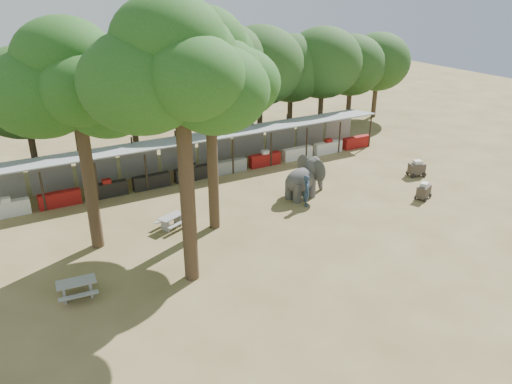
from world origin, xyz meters
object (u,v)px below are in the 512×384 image
handler (307,191)px  picnic_table_near (77,287)px  yard_tree_back (205,66)px  cart_back (417,168)px  cart_front (424,191)px  yard_tree_center (175,70)px  picnic_table_far (171,220)px  elephant (305,178)px  yard_tree_left (71,82)px

handler → picnic_table_near: size_ratio=1.12×
yard_tree_back → cart_back: size_ratio=8.77×
yard_tree_back → cart_front: size_ratio=9.06×
yard_tree_center → picnic_table_far: yard_tree_center is taller
picnic_table_far → cart_back: size_ratio=1.39×
picnic_table_far → handler: bearing=-32.6°
yard_tree_back → picnic_table_far: bearing=156.6°
cart_back → picnic_table_far: bearing=-167.7°
picnic_table_near → cart_front: cart_front is taller
yard_tree_back → picnic_table_near: size_ratio=6.66×
elephant → cart_front: 7.25m
yard_tree_left → elephant: size_ratio=3.42×
picnic_table_near → cart_front: 20.45m
elephant → picnic_table_far: (-8.66, -0.00, -0.74)m
elephant → handler: size_ratio=1.68×
cart_front → yard_tree_center: bearing=161.1°
elephant → picnic_table_far: elephant is taller
yard_tree_back → cart_back: yard_tree_back is taller
picnic_table_near → picnic_table_far: (5.72, 4.08, -0.06)m
picnic_table_near → picnic_table_far: 7.03m
yard_tree_back → handler: yard_tree_back is taller
yard_tree_left → cart_back: yard_tree_left is taller
yard_tree_left → picnic_table_far: 8.74m
elephant → handler: elephant is taller
handler → cart_back: handler is taller
yard_tree_back → elephant: size_ratio=3.52×
yard_tree_left → elephant: 14.52m
cart_back → picnic_table_near: bearing=-156.8°
yard_tree_left → elephant: yard_tree_left is taller
handler → yard_tree_left: bearing=116.8°
yard_tree_center → picnic_table_far: 10.05m
handler → picnic_table_far: size_ratio=1.07×
picnic_table_far → picnic_table_near: bearing=-168.4°
picnic_table_near → picnic_table_far: bearing=40.6°
yard_tree_left → cart_front: size_ratio=8.79×
handler → cart_back: size_ratio=1.48×
yard_tree_center → yard_tree_left: bearing=121.0°
cart_back → yard_tree_center: bearing=-152.5°
yard_tree_back → cart_back: (15.28, -0.08, -7.99)m
cart_back → handler: bearing=-162.8°
picnic_table_far → elephant: bearing=-23.9°
yard_tree_left → picnic_table_far: yard_tree_left is taller
picnic_table_near → elephant: bearing=21.0°
elephant → cart_front: bearing=-43.2°
yard_tree_center → handler: yard_tree_center is taller
cart_front → yard_tree_back: bearing=144.3°
handler → picnic_table_far: 8.07m
yard_tree_back → handler: bearing=-3.6°
yard_tree_left → handler: size_ratio=5.74×
yard_tree_left → picnic_table_near: yard_tree_left is taller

